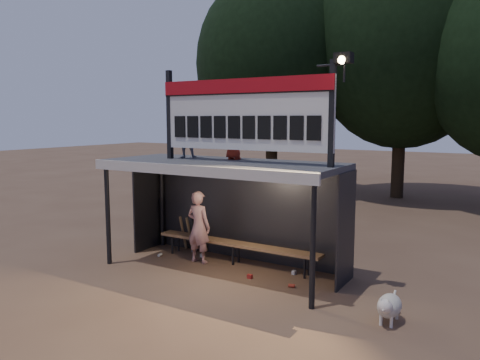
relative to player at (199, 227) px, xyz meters
The scene contains 12 objects.
ground 1.13m from the player, 15.87° to the right, with size 80.00×80.00×0.00m, color brown.
player is the anchor object (origin of this frame).
child_a 2.04m from the player, 168.18° to the left, with size 0.48×0.37×0.98m, color gray.
child_b 2.11m from the player, 20.03° to the left, with size 0.43×0.28×0.88m, color maroon.
dugout_shelter 1.29m from the player, ahead, with size 5.10×2.08×2.32m.
scoreboard_assembly 2.85m from the player, ahead, with size 4.10×0.27×1.99m.
bench 0.91m from the player, 23.66° to the left, with size 4.00×0.35×0.48m.
tree_left 11.33m from the player, 108.32° to the left, with size 6.46×6.46×9.27m.
tree_mid 12.61m from the player, 81.13° to the left, with size 7.22×7.22×10.36m.
dog 4.56m from the player, 13.11° to the right, with size 0.36×0.81×0.49m.
bats 0.94m from the player, 135.57° to the left, with size 0.68×0.35×0.84m.
litter 1.07m from the player, ahead, with size 3.60×1.10×0.08m.
Camera 1 is at (5.27, -8.00, 3.18)m, focal length 35.00 mm.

